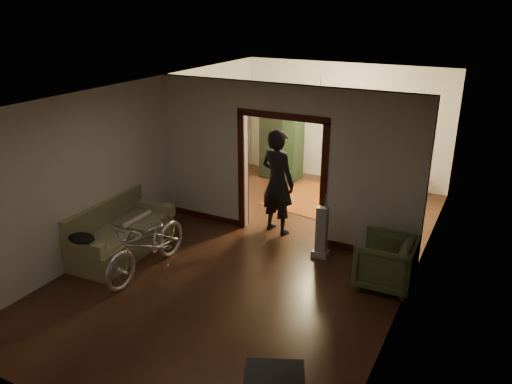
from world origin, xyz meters
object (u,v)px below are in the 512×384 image
Objects in this scene: sofa at (121,229)px; bicycle at (147,244)px; desk at (378,179)px; person at (278,182)px; armchair at (386,262)px; locker at (282,140)px.

bicycle is at bearing -24.18° from sofa.
bicycle is (0.82, -0.31, 0.04)m from sofa.
sofa reaches higher than desk.
sofa is at bearing -121.67° from desk.
bicycle is at bearing 79.24° from person.
armchair is 3.85m from desk.
bicycle is 5.21m from locker.
person is at bearing -111.35° from desk.
person is 1.04× the size of locker.
sofa is 2.25× the size of armchair.
bicycle is 5.57m from desk.
sofa is at bearing -78.19° from armchair.
desk is at bearing 2.15° from locker.
bicycle is at bearing -70.53° from armchair.
person reaches higher than sofa.
desk is at bearing -165.30° from armchair.
armchair is at bearing -41.88° from locker.
locker is at bearing -50.43° from person.
armchair is 5.24m from locker.
sofa is 5.71m from desk.
sofa is 0.98× the size of person.
person is 1.90× the size of desk.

